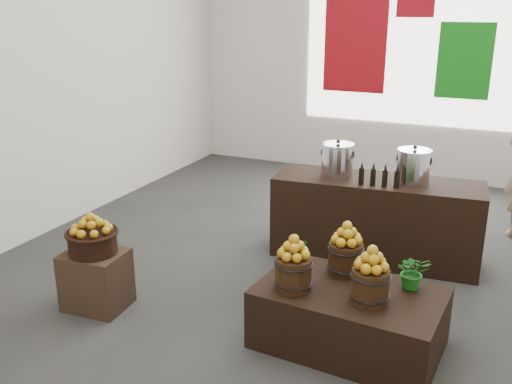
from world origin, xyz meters
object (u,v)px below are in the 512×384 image
at_px(display_table, 349,317).
at_px(stock_pot_left, 337,161).
at_px(crate, 96,280).
at_px(counter, 375,219).
at_px(wicker_basket, 93,243).
at_px(stock_pot_center, 413,168).

relative_size(display_table, stock_pot_left, 4.29).
bearing_deg(crate, counter, 45.81).
bearing_deg(counter, display_table, -88.49).
xyz_separation_m(crate, counter, (1.88, 1.93, 0.16)).
distance_m(wicker_basket, counter, 2.70).
distance_m(wicker_basket, stock_pot_left, 2.43).
xyz_separation_m(display_table, counter, (-0.19, 1.62, 0.18)).
distance_m(counter, stock_pot_center, 0.64).
bearing_deg(crate, stock_pot_left, 52.13).
height_order(wicker_basket, stock_pot_left, stock_pot_left).
bearing_deg(stock_pot_left, counter, 5.24).
relative_size(counter, stock_pot_center, 6.47).
bearing_deg(stock_pot_center, display_table, -94.29).
bearing_deg(wicker_basket, stock_pot_center, 41.80).
xyz_separation_m(display_table, stock_pot_center, (0.12, 1.65, 0.74)).
bearing_deg(display_table, stock_pot_left, 114.70).
xyz_separation_m(wicker_basket, counter, (1.88, 1.93, -0.17)).
xyz_separation_m(crate, display_table, (2.07, 0.32, -0.02)).
relative_size(wicker_basket, display_table, 0.30).
distance_m(crate, display_table, 2.09).
bearing_deg(crate, display_table, 8.67).
height_order(wicker_basket, stock_pot_center, stock_pot_center).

